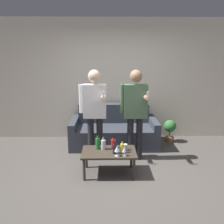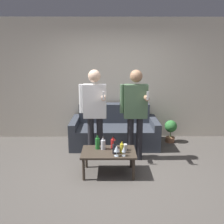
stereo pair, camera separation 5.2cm
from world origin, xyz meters
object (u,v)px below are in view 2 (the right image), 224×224
(bottle_orange, at_px, (98,143))
(couch, at_px, (114,131))
(person_standing_right, at_px, (135,108))
(coffee_table, at_px, (109,154))
(person_standing_left, at_px, (95,108))

(bottle_orange, bearing_deg, couch, 76.64)
(bottle_orange, xyz_separation_m, person_standing_right, (0.66, 0.45, 0.49))
(coffee_table, bearing_deg, bottle_orange, 149.23)
(coffee_table, xyz_separation_m, bottle_orange, (-0.19, 0.11, 0.15))
(bottle_orange, distance_m, person_standing_left, 0.69)
(person_standing_left, bearing_deg, person_standing_right, -1.58)
(bottle_orange, relative_size, person_standing_left, 0.15)
(person_standing_left, bearing_deg, coffee_table, -66.40)
(couch, bearing_deg, coffee_table, -94.78)
(person_standing_right, bearing_deg, person_standing_left, 178.42)
(person_standing_right, bearing_deg, couch, 113.94)
(couch, xyz_separation_m, bottle_orange, (-0.30, -1.27, 0.19))
(bottle_orange, distance_m, person_standing_right, 0.94)
(coffee_table, height_order, person_standing_left, person_standing_left)
(coffee_table, distance_m, bottle_orange, 0.26)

